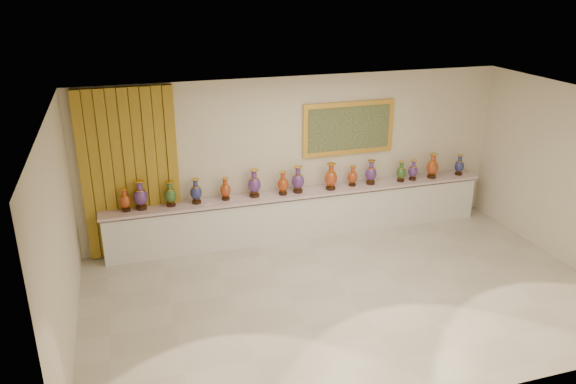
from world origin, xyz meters
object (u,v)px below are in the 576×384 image
Objects in this scene: vase_0 at (125,201)px; vase_2 at (170,195)px; counter at (302,214)px; vase_1 at (141,197)px.

vase_2 reaches higher than vase_0.
vase_0 is (-3.16, -0.01, 0.65)m from counter.
vase_0 is 0.90× the size of vase_2.
vase_0 is at bearing -179.41° from vase_2.
vase_0 is 0.76m from vase_2.
counter is 16.08× the size of vase_2.
vase_0 is at bearing -177.48° from vase_1.
vase_0 reaches higher than counter.
counter is at bearing -0.12° from vase_1.
vase_1 is 0.50m from vase_2.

